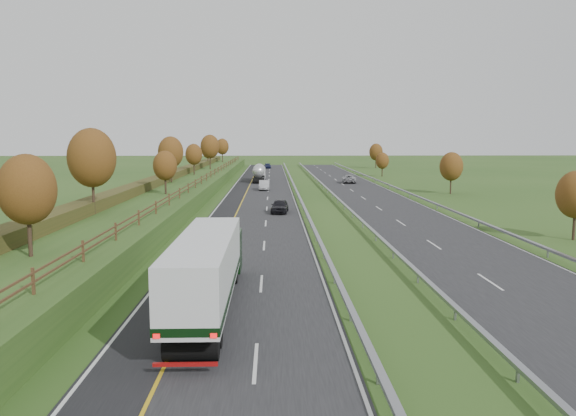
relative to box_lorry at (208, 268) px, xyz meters
name	(u,v)px	position (x,y,z in m)	size (l,w,h in m)	color
ground	(316,201)	(9.30, 49.50, -2.33)	(400.00, 400.00, 0.00)	#2D4D1B
near_carriageway	(259,198)	(1.30, 54.50, -2.31)	(10.50, 200.00, 0.04)	black
far_carriageway	(371,197)	(17.80, 54.50, -2.31)	(10.50, 200.00, 0.04)	black
hard_shoulder	(234,198)	(-2.45, 54.50, -2.31)	(3.00, 200.00, 0.04)	black
lane_markings	(303,197)	(7.70, 54.38, -2.28)	(26.75, 200.00, 0.01)	silver
embankment_left	(170,191)	(-11.70, 54.50, -1.33)	(12.00, 200.00, 2.00)	#2D4D1B
hedge_left	(156,181)	(-13.70, 54.50, 0.22)	(2.20, 180.00, 1.10)	#363B18
fence_left	(201,180)	(-7.20, 54.09, 0.40)	(0.12, 189.06, 1.20)	#422B19
median_barrier_near	(298,194)	(7.00, 54.50, -1.72)	(0.32, 200.00, 0.71)	gray
median_barrier_far	(332,193)	(12.10, 54.50, -1.72)	(0.32, 200.00, 0.71)	gray
outer_barrier_far	(410,193)	(23.60, 54.50, -1.71)	(0.32, 200.00, 0.71)	gray
trees_left	(167,155)	(-11.34, 51.13, 4.04)	(6.64, 164.30, 7.66)	#2D2116
trees_far	(412,161)	(31.10, 83.71, 1.92)	(8.45, 118.60, 7.12)	#2D2116
box_lorry	(208,268)	(0.00, 0.00, 0.00)	(2.58, 16.28, 4.06)	black
road_tanker	(259,172)	(0.58, 84.96, -0.47)	(2.40, 11.22, 3.46)	silver
car_dark_near	(280,206)	(4.11, 37.74, -1.50)	(1.87, 4.66, 1.59)	black
car_silver_mid	(264,185)	(1.90, 66.76, -1.49)	(1.70, 4.87, 1.60)	#B2B2B8
car_small_far	(268,166)	(1.90, 133.81, -1.61)	(1.92, 4.72, 1.37)	#12193A
car_oncoming	(349,179)	(18.21, 81.11, -1.50)	(2.61, 5.66, 1.57)	#A2A1A6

